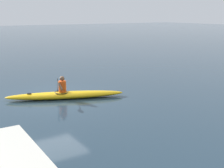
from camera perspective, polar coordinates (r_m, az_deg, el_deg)
The scene contains 3 objects.
ground_plane at distance 13.83m, azimuth -11.12°, elevation -2.38°, with size 160.00×160.00×0.00m, color #233847.
kayak at distance 13.43m, azimuth -8.77°, elevation -2.06°, with size 5.00×2.57×0.30m.
kayaker at distance 13.32m, azimuth -9.45°, elevation -0.21°, with size 0.91×2.14×0.70m.
Camera 1 is at (4.77, 12.45, 3.67)m, focal length 48.55 mm.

